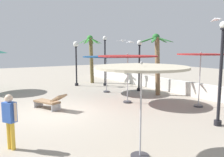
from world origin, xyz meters
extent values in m
plane|color=#9E9384|center=(0.00, 0.00, 0.00)|extent=(56.00, 56.00, 0.00)
cube|color=silver|center=(0.00, 8.33, 0.43)|extent=(25.20, 0.30, 0.87)
cylinder|color=#333338|center=(5.42, 0.41, 0.04)|extent=(0.51, 0.51, 0.08)
cylinder|color=#A5A5AD|center=(5.42, 0.41, 1.24)|extent=(0.05, 0.05, 2.48)
cylinder|color=#B7AD93|center=(5.42, 0.41, 2.46)|extent=(2.42, 2.42, 0.06)
sphere|color=#99999E|center=(5.42, 0.41, 2.58)|extent=(0.08, 0.08, 0.08)
cylinder|color=#333338|center=(-3.18, 4.47, 0.04)|extent=(0.43, 0.43, 0.08)
cylinder|color=#A5A5AD|center=(-3.18, 4.47, 1.22)|extent=(0.05, 0.05, 2.43)
cylinder|color=navy|center=(-3.18, 4.47, 2.41)|extent=(3.17, 3.17, 0.06)
sphere|color=#99999E|center=(-3.18, 4.47, 2.54)|extent=(0.08, 0.08, 0.08)
cylinder|color=#333338|center=(0.05, 3.88, 0.04)|extent=(0.46, 0.46, 0.08)
cylinder|color=#A5A5AD|center=(0.05, 3.88, 1.28)|extent=(0.05, 0.05, 2.57)
cylinder|color=maroon|center=(0.05, 3.88, 2.55)|extent=(3.20, 3.20, 0.06)
sphere|color=#99999E|center=(0.05, 3.88, 2.66)|extent=(0.08, 0.08, 0.08)
cylinder|color=#333338|center=(2.69, 6.44, 0.04)|extent=(0.46, 0.46, 0.08)
cylinder|color=#A5A5AD|center=(2.69, 6.44, 1.34)|extent=(0.05, 0.05, 2.69)
cylinder|color=maroon|center=(2.69, 6.44, 2.67)|extent=(2.31, 2.31, 0.06)
sphere|color=#99999E|center=(2.69, 6.44, 2.76)|extent=(0.08, 0.08, 0.08)
cylinder|color=brown|center=(-0.72, 6.77, 1.83)|extent=(0.50, 0.30, 3.67)
sphere|color=#26682D|center=(-0.92, 6.77, 3.66)|extent=(0.47, 0.47, 0.47)
ellipsoid|color=#26682D|center=(-0.35, 6.87, 3.51)|extent=(1.15, 0.40, 0.39)
ellipsoid|color=#26682D|center=(-0.60, 7.26, 3.51)|extent=(0.79, 1.05, 0.39)
ellipsoid|color=#26682D|center=(-1.01, 7.35, 3.51)|extent=(0.36, 1.15, 0.39)
ellipsoid|color=#26682D|center=(-1.43, 7.05, 3.51)|extent=(1.09, 0.72, 0.39)
ellipsoid|color=#26682D|center=(-1.48, 6.61, 3.51)|extent=(1.14, 0.51, 0.39)
ellipsoid|color=#26682D|center=(-1.05, 6.21, 3.51)|extent=(0.45, 1.14, 0.39)
ellipsoid|color=#26682D|center=(-0.57, 6.31, 3.51)|extent=(0.85, 1.02, 0.39)
cylinder|color=brown|center=(-7.65, 5.61, 1.93)|extent=(0.55, 0.31, 3.87)
sphere|color=#31842F|center=(-7.89, 5.61, 3.86)|extent=(0.50, 0.50, 0.50)
ellipsoid|color=#31842F|center=(-7.36, 5.71, 3.62)|extent=(1.01, 0.38, 0.53)
ellipsoid|color=#31842F|center=(-7.55, 6.03, 3.62)|extent=(0.78, 0.89, 0.53)
ellipsoid|color=#31842F|center=(-7.97, 6.14, 3.62)|extent=(0.36, 1.01, 0.53)
ellipsoid|color=#31842F|center=(-8.29, 5.97, 3.62)|extent=(0.87, 0.81, 0.53)
ellipsoid|color=#31842F|center=(-8.42, 5.55, 3.62)|extent=(1.00, 0.31, 0.53)
ellipsoid|color=#31842F|center=(-8.25, 5.21, 3.62)|extent=(0.81, 0.86, 0.53)
ellipsoid|color=#31842F|center=(-7.90, 5.07, 3.62)|extent=(0.22, 0.99, 0.53)
ellipsoid|color=#31842F|center=(-7.52, 5.23, 3.62)|extent=(0.83, 0.85, 0.53)
cylinder|color=black|center=(4.95, 4.62, 0.10)|extent=(0.28, 0.28, 0.20)
cylinder|color=black|center=(4.95, 4.62, 1.83)|extent=(0.12, 0.12, 3.65)
cylinder|color=black|center=(4.95, 4.62, 3.65)|extent=(0.22, 0.22, 0.06)
sphere|color=white|center=(4.95, 4.62, 3.80)|extent=(0.28, 0.28, 0.28)
cylinder|color=black|center=(-2.42, 6.66, 0.10)|extent=(0.28, 0.28, 0.20)
cylinder|color=black|center=(-2.42, 6.66, 1.59)|extent=(0.12, 0.12, 3.18)
cylinder|color=black|center=(-2.42, 6.66, 3.18)|extent=(0.22, 0.22, 0.06)
sphere|color=white|center=(-2.42, 6.66, 3.36)|extent=(0.35, 0.35, 0.35)
cylinder|color=black|center=(-5.66, 5.80, 0.10)|extent=(0.28, 0.28, 0.20)
cylinder|color=black|center=(-5.66, 5.80, 1.80)|extent=(0.12, 0.12, 3.61)
cylinder|color=black|center=(-5.66, 5.80, 3.61)|extent=(0.22, 0.22, 0.06)
sphere|color=white|center=(-5.66, 5.80, 3.77)|extent=(0.33, 0.33, 0.33)
cylinder|color=black|center=(-6.82, 3.84, 0.10)|extent=(0.28, 0.28, 0.20)
cylinder|color=black|center=(-6.82, 3.84, 1.55)|extent=(0.12, 0.12, 3.09)
cylinder|color=black|center=(-6.82, 3.84, 3.09)|extent=(0.22, 0.22, 0.06)
sphere|color=white|center=(-6.82, 3.84, 3.31)|extent=(0.44, 0.44, 0.44)
cube|color=#B7B7BC|center=(-1.65, -0.49, 0.17)|extent=(0.26, 0.52, 0.35)
cube|color=#B7B7BC|center=(-0.46, 0.04, 0.17)|extent=(0.26, 0.52, 0.35)
cube|color=#8C6B4C|center=(-1.06, -0.22, 0.35)|extent=(1.50, 1.07, 0.08)
cube|color=#8C6B4C|center=(-0.27, 0.12, 0.64)|extent=(0.78, 0.75, 0.38)
cylinder|color=gold|center=(3.06, -2.40, 0.41)|extent=(0.12, 0.12, 0.83)
cylinder|color=gold|center=(2.92, -2.49, 0.41)|extent=(0.12, 0.12, 0.83)
cube|color=#3359B2|center=(2.99, -2.44, 1.12)|extent=(0.43, 0.39, 0.59)
sphere|color=beige|center=(2.99, -2.44, 1.53)|extent=(0.22, 0.22, 0.22)
cylinder|color=beige|center=(3.19, -2.32, 1.15)|extent=(0.08, 0.08, 0.53)
cylinder|color=beige|center=(2.78, -2.57, 1.15)|extent=(0.08, 0.08, 0.53)
ellipsoid|color=white|center=(2.56, 7.73, 4.45)|extent=(0.26, 0.34, 0.12)
sphere|color=white|center=(2.64, 7.88, 4.48)|extent=(0.10, 0.10, 0.10)
cube|color=silver|center=(2.34, 7.85, 4.47)|extent=(0.48, 0.36, 0.16)
cube|color=silver|center=(2.77, 7.61, 4.47)|extent=(0.49, 0.36, 0.13)
ellipsoid|color=white|center=(-7.28, 9.51, 3.56)|extent=(0.34, 0.23, 0.12)
sphere|color=white|center=(-7.12, 9.57, 3.59)|extent=(0.10, 0.10, 0.10)
cube|color=silver|center=(-7.40, 9.82, 3.58)|extent=(0.37, 0.67, 0.14)
cube|color=silver|center=(-7.16, 9.20, 3.58)|extent=(0.36, 0.65, 0.20)
ellipsoid|color=white|center=(-6.19, 7.88, 3.62)|extent=(0.26, 0.34, 0.12)
sphere|color=white|center=(-6.11, 7.73, 3.65)|extent=(0.10, 0.10, 0.10)
cube|color=silver|center=(-5.93, 8.03, 3.64)|extent=(0.59, 0.42, 0.12)
cube|color=silver|center=(-6.45, 7.72, 3.64)|extent=(0.59, 0.42, 0.08)
camera|label=1|loc=(9.95, -3.32, 2.93)|focal=36.46mm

